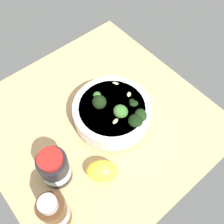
{
  "coord_description": "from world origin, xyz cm",
  "views": [
    {
      "loc": [
        -32.45,
        21.39,
        65.34
      ],
      "look_at": [
        -2.86,
        -3.6,
        4.0
      ],
      "focal_mm": 41.92,
      "sensor_mm": 36.0,
      "label": 1
    }
  ],
  "objects_px": {
    "lemon_wedge": "(102,171)",
    "bottle_short": "(55,168)",
    "bottle_tall": "(55,212)",
    "bowl_of_broccoli": "(113,112)"
  },
  "relations": [
    {
      "from": "bowl_of_broccoli",
      "to": "bottle_short",
      "type": "relative_size",
      "value": 1.87
    },
    {
      "from": "bottle_tall",
      "to": "bottle_short",
      "type": "height_order",
      "value": "bottle_tall"
    },
    {
      "from": "bowl_of_broccoli",
      "to": "bottle_tall",
      "type": "relative_size",
      "value": 1.51
    },
    {
      "from": "bowl_of_broccoli",
      "to": "bottle_tall",
      "type": "height_order",
      "value": "bottle_tall"
    },
    {
      "from": "bottle_tall",
      "to": "bottle_short",
      "type": "xyz_separation_m",
      "value": [
        0.09,
        -0.06,
        -0.01
      ]
    },
    {
      "from": "lemon_wedge",
      "to": "bottle_tall",
      "type": "distance_m",
      "value": 0.15
    },
    {
      "from": "bottle_tall",
      "to": "bottle_short",
      "type": "distance_m",
      "value": 0.1
    },
    {
      "from": "bottle_tall",
      "to": "bowl_of_broccoli",
      "type": "bearing_deg",
      "value": -65.43
    },
    {
      "from": "lemon_wedge",
      "to": "bottle_short",
      "type": "relative_size",
      "value": 0.69
    },
    {
      "from": "bottle_tall",
      "to": "bottle_short",
      "type": "relative_size",
      "value": 1.24
    }
  ]
}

